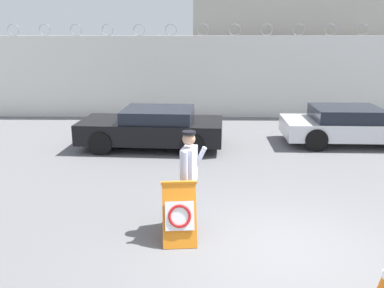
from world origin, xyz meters
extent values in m
plane|color=slate|center=(0.00, 0.00, 0.00)|extent=(90.00, 90.00, 0.00)
cube|color=silver|center=(0.00, 11.15, 1.63)|extent=(36.00, 0.30, 3.27)
torus|color=gray|center=(-8.80, 11.15, 3.49)|extent=(0.47, 0.03, 0.47)
torus|color=gray|center=(-7.54, 11.15, 3.49)|extent=(0.47, 0.03, 0.47)
torus|color=gray|center=(-6.29, 11.15, 3.49)|extent=(0.47, 0.03, 0.47)
torus|color=gray|center=(-5.03, 11.15, 3.49)|extent=(0.47, 0.03, 0.47)
torus|color=gray|center=(-3.77, 11.15, 3.49)|extent=(0.47, 0.03, 0.47)
torus|color=gray|center=(-2.51, 11.15, 3.49)|extent=(0.47, 0.03, 0.47)
torus|color=gray|center=(-1.26, 11.15, 3.49)|extent=(0.47, 0.03, 0.47)
torus|color=gray|center=(0.00, 11.15, 3.49)|extent=(0.47, 0.03, 0.47)
torus|color=gray|center=(1.26, 11.15, 3.49)|extent=(0.47, 0.03, 0.47)
torus|color=gray|center=(2.51, 11.15, 3.49)|extent=(0.47, 0.03, 0.47)
torus|color=gray|center=(3.77, 11.15, 3.49)|extent=(0.47, 0.03, 0.47)
torus|color=gray|center=(5.03, 11.15, 3.49)|extent=(0.47, 0.03, 0.47)
cube|color=#B2ADA3|center=(3.17, 16.30, 3.63)|extent=(9.68, 7.37, 7.26)
cube|color=orange|center=(-1.70, 0.27, 0.49)|extent=(0.61, 0.49, 1.00)
cube|color=orange|center=(-1.73, 0.68, 0.49)|extent=(0.61, 0.49, 1.00)
cube|color=orange|center=(-1.72, 0.47, 1.01)|extent=(0.61, 0.11, 0.05)
cube|color=white|center=(-1.69, 0.22, 0.51)|extent=(0.50, 0.25, 0.45)
torus|color=red|center=(-1.69, 0.21, 0.51)|extent=(0.40, 0.23, 0.38)
cylinder|color=black|center=(-1.57, 0.85, 0.42)|extent=(0.15, 0.15, 0.85)
cylinder|color=black|center=(-1.54, 1.02, 0.42)|extent=(0.15, 0.15, 0.85)
cube|color=silver|center=(-1.56, 0.93, 1.17)|extent=(0.31, 0.48, 0.65)
sphere|color=tan|center=(-1.56, 0.93, 1.65)|extent=(0.23, 0.23, 0.23)
cylinder|color=silver|center=(-1.61, 0.67, 1.18)|extent=(0.09, 0.09, 0.62)
cylinder|color=silver|center=(-1.40, 1.18, 1.16)|extent=(0.35, 0.16, 0.60)
cylinder|color=black|center=(-1.56, 0.93, 1.77)|extent=(0.24, 0.24, 0.05)
cylinder|color=black|center=(-4.21, 5.51, 0.34)|extent=(0.70, 0.24, 0.68)
cylinder|color=black|center=(-4.10, 7.33, 0.34)|extent=(0.70, 0.24, 0.68)
cylinder|color=black|center=(-1.56, 5.34, 0.34)|extent=(0.70, 0.24, 0.68)
cylinder|color=black|center=(-1.45, 7.16, 0.34)|extent=(0.70, 0.24, 0.68)
cube|color=black|center=(-2.83, 6.34, 0.54)|extent=(4.40, 2.21, 0.61)
cube|color=black|center=(-2.62, 6.32, 1.03)|extent=(2.16, 1.87, 0.36)
cylinder|color=black|center=(4.77, 7.77, 0.34)|extent=(0.68, 0.21, 0.68)
cylinder|color=black|center=(2.13, 7.82, 0.34)|extent=(0.68, 0.21, 0.68)
cylinder|color=black|center=(2.09, 6.00, 0.34)|extent=(0.68, 0.21, 0.68)
cube|color=silver|center=(3.43, 6.89, 0.50)|extent=(4.30, 2.02, 0.53)
cube|color=black|center=(3.22, 6.89, 0.97)|extent=(2.08, 1.78, 0.40)
camera|label=1|loc=(-1.37, -6.31, 3.51)|focal=40.00mm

